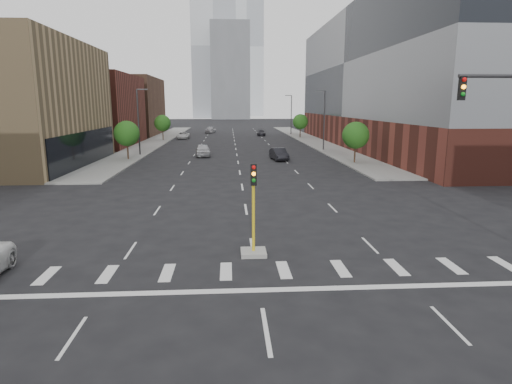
{
  "coord_description": "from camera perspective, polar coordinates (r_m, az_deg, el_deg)",
  "views": [
    {
      "loc": [
        -1.11,
        -10.35,
        7.05
      ],
      "look_at": [
        0.29,
        11.67,
        2.5
      ],
      "focal_mm": 30.0,
      "sensor_mm": 36.0,
      "label": 1
    }
  ],
  "objects": [
    {
      "name": "car_near_left",
      "position": [
        59.44,
        -7.1,
        5.56
      ],
      "size": [
        2.31,
        5.04,
        1.68
      ],
      "primitive_type": "imported",
      "rotation": [
        0.0,
        0.0,
        0.07
      ],
      "color": "#AAABAF",
      "rests_on": "ground"
    },
    {
      "name": "ground",
      "position": [
        12.57,
        2.22,
        -22.47
      ],
      "size": [
        400.0,
        400.0,
        0.0
      ],
      "primitive_type": "plane",
      "color": "black",
      "rests_on": "ground"
    },
    {
      "name": "median_traffic_signal",
      "position": [
        20.28,
        -0.34,
        -5.78
      ],
      "size": [
        1.2,
        1.2,
        4.4
      ],
      "color": "#999993",
      "rests_on": "ground"
    },
    {
      "name": "sidewalk_left_far",
      "position": [
        85.77,
        -13.03,
        6.69
      ],
      "size": [
        5.0,
        92.0,
        0.15
      ],
      "primitive_type": "cube",
      "color": "gray",
      "rests_on": "ground"
    },
    {
      "name": "sidewalk_right_far",
      "position": [
        86.16,
        7.21,
        6.92
      ],
      "size": [
        5.0,
        92.0,
        0.15
      ],
      "primitive_type": "cube",
      "color": "gray",
      "rests_on": "ground"
    },
    {
      "name": "tree_left_far",
      "position": [
        86.4,
        -12.36,
        8.96
      ],
      "size": [
        3.2,
        3.2,
        4.85
      ],
      "color": "#382619",
      "rests_on": "ground"
    },
    {
      "name": "tree_right_near",
      "position": [
        52.69,
        13.15,
        7.37
      ],
      "size": [
        3.2,
        3.2,
        4.85
      ],
      "color": "#382619",
      "rests_on": "ground"
    },
    {
      "name": "building_left_far_b",
      "position": [
        105.7,
        -18.43,
        10.77
      ],
      "size": [
        20.0,
        24.0,
        13.0
      ],
      "primitive_type": "cube",
      "color": "brown",
      "rests_on": "ground"
    },
    {
      "name": "streetlight_left",
      "position": [
        61.62,
        -15.35,
        9.35
      ],
      "size": [
        1.6,
        0.22,
        9.07
      ],
      "color": "#2D2D30",
      "rests_on": "ground"
    },
    {
      "name": "car_deep_right",
      "position": [
        97.55,
        0.71,
        7.9
      ],
      "size": [
        2.14,
        4.7,
        1.33
      ],
      "primitive_type": "imported",
      "rotation": [
        0.0,
        0.0,
        -0.06
      ],
      "color": "black",
      "rests_on": "ground"
    },
    {
      "name": "building_left_far_a",
      "position": [
        80.79,
        -23.07,
        10.0
      ],
      "size": [
        20.0,
        22.0,
        12.0
      ],
      "primitive_type": "cube",
      "color": "brown",
      "rests_on": "ground"
    },
    {
      "name": "tower_left",
      "position": [
        232.14,
        -5.6,
        18.51
      ],
      "size": [
        22.0,
        22.0,
        70.0
      ],
      "primitive_type": "cube",
      "color": "#B2B7BC",
      "rests_on": "ground"
    },
    {
      "name": "tree_left_near",
      "position": [
        56.95,
        -16.86,
        7.48
      ],
      "size": [
        3.2,
        3.2,
        4.85
      ],
      "color": "#382619",
      "rests_on": "ground"
    },
    {
      "name": "car_distant",
      "position": [
        107.68,
        -6.1,
        8.27
      ],
      "size": [
        2.74,
        5.08,
        1.64
      ],
      "primitive_type": "imported",
      "rotation": [
        0.0,
        0.0,
        -0.17
      ],
      "color": "#A09FA4",
      "rests_on": "ground"
    },
    {
      "name": "car_far_left",
      "position": [
        90.07,
        -9.69,
        7.45
      ],
      "size": [
        2.43,
        5.15,
        1.42
      ],
      "primitive_type": "imported",
      "rotation": [
        0.0,
        0.0,
        0.01
      ],
      "color": "silver",
      "rests_on": "ground"
    },
    {
      "name": "building_right_main",
      "position": [
        76.82,
        20.48,
        13.89
      ],
      "size": [
        24.0,
        70.0,
        22.0
      ],
      "color": "brown",
      "rests_on": "ground"
    },
    {
      "name": "streetlight_right_b",
      "position": [
        101.42,
        4.68,
        10.46
      ],
      "size": [
        1.6,
        0.22,
        9.07
      ],
      "color": "#2D2D30",
      "rests_on": "ground"
    },
    {
      "name": "streetlight_right_a",
      "position": [
        66.97,
        9.02,
        9.77
      ],
      "size": [
        1.6,
        0.22,
        9.07
      ],
      "color": "#2D2D30",
      "rests_on": "ground"
    },
    {
      "name": "tower_mid",
      "position": [
        210.88,
        -3.45,
        15.7
      ],
      "size": [
        18.0,
        18.0,
        44.0
      ],
      "primitive_type": "cube",
      "color": "slate",
      "rests_on": "ground"
    },
    {
      "name": "tree_right_far",
      "position": [
        91.68,
        5.94,
        9.31
      ],
      "size": [
        3.2,
        3.2,
        4.85
      ],
      "color": "#382619",
      "rests_on": "ground"
    },
    {
      "name": "tower_right",
      "position": [
        272.58,
        -1.34,
        18.59
      ],
      "size": [
        20.0,
        20.0,
        80.0
      ],
      "primitive_type": "cube",
      "color": "#B2B7BC",
      "rests_on": "ground"
    },
    {
      "name": "car_mid_right",
      "position": [
        54.94,
        3.08,
        5.06
      ],
      "size": [
        2.2,
        4.8,
        1.53
      ],
      "primitive_type": "imported",
      "rotation": [
        0.0,
        0.0,
        0.13
      ],
      "color": "black",
      "rests_on": "ground"
    }
  ]
}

